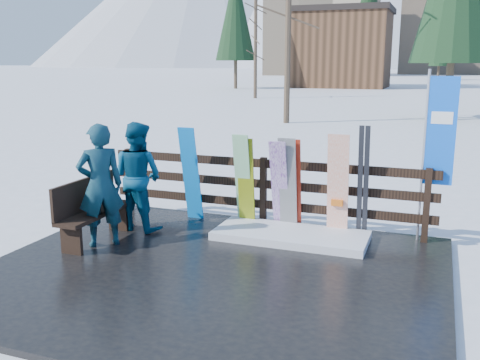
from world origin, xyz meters
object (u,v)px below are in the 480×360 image
at_px(rental_flag, 437,138).
at_px(person_front, 100,185).
at_px(snowboard_3, 280,186).
at_px(snowboard_1, 243,181).
at_px(bench, 91,208).
at_px(snowboard_5, 338,186).
at_px(person_back, 138,176).
at_px(snowboard_0, 191,174).
at_px(snowboard_4, 288,185).
at_px(snowboard_2, 246,183).

xyz_separation_m(rental_flag, person_front, (-4.60, -1.88, -0.69)).
height_order(snowboard_3, person_front, person_front).
xyz_separation_m(snowboard_1, person_front, (-1.65, -1.61, 0.14)).
bearing_deg(bench, rental_flag, 20.14).
distance_m(snowboard_1, snowboard_5, 1.57).
bearing_deg(snowboard_5, person_back, -166.88).
relative_size(snowboard_5, person_front, 0.89).
distance_m(snowboard_0, person_front, 1.76).
relative_size(snowboard_0, snowboard_3, 1.09).
xyz_separation_m(snowboard_4, person_front, (-2.42, -1.61, 0.15)).
bearing_deg(person_front, person_back, -139.89).
relative_size(snowboard_1, person_front, 0.87).
distance_m(snowboard_5, person_front, 3.60).
distance_m(bench, person_front, 0.49).
relative_size(snowboard_3, snowboard_4, 0.98).
distance_m(bench, snowboard_2, 2.49).
distance_m(person_front, person_back, 0.89).
xyz_separation_m(snowboard_3, rental_flag, (2.32, 0.27, 0.86)).
bearing_deg(person_front, snowboard_4, 170.29).
xyz_separation_m(snowboard_0, snowboard_2, (1.00, 0.00, -0.07)).
distance_m(snowboard_1, snowboard_4, 0.77).
bearing_deg(snowboard_4, snowboard_2, -180.00).
height_order(snowboard_0, person_back, person_back).
xyz_separation_m(snowboard_5, person_front, (-3.22, -1.61, 0.10)).
bearing_deg(snowboard_4, person_front, -146.28).
xyz_separation_m(snowboard_2, person_back, (-1.60, -0.73, 0.14)).
bearing_deg(snowboard_5, rental_flag, 11.05).
xyz_separation_m(snowboard_2, snowboard_4, (0.71, 0.00, 0.02)).
bearing_deg(rental_flag, snowboard_5, -168.95).
xyz_separation_m(bench, snowboard_1, (1.91, 1.51, 0.27)).
bearing_deg(snowboard_1, person_front, -135.67).
height_order(snowboard_4, snowboard_5, snowboard_5).
bearing_deg(person_front, rental_flag, 158.83).
xyz_separation_m(snowboard_2, snowboard_5, (1.51, 0.00, 0.07)).
distance_m(snowboard_2, rental_flag, 3.03).
relative_size(bench, snowboard_1, 0.94).
bearing_deg(rental_flag, bench, -159.86).
relative_size(snowboard_4, rental_flag, 0.60).
distance_m(snowboard_1, rental_flag, 3.07).
bearing_deg(bench, snowboard_0, 57.55).
xyz_separation_m(bench, person_front, (0.26, -0.10, 0.40)).
xyz_separation_m(bench, snowboard_3, (2.54, 1.51, 0.23)).
height_order(snowboard_3, snowboard_4, snowboard_4).
xyz_separation_m(bench, snowboard_4, (2.68, 1.51, 0.26)).
distance_m(snowboard_1, snowboard_3, 0.63).
distance_m(snowboard_1, person_front, 2.31).
bearing_deg(snowboard_2, snowboard_4, 0.00).
bearing_deg(person_front, snowboard_3, 171.84).
distance_m(snowboard_0, snowboard_1, 0.95).
relative_size(rental_flag, person_front, 1.42).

